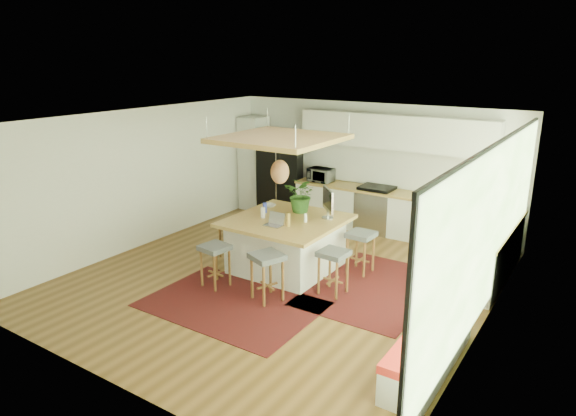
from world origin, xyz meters
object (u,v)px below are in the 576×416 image
Objects in this scene: monitor at (328,204)px; microwave at (321,173)px; island_plant at (302,199)px; island at (286,244)px; stool_near_right at (267,279)px; stool_right_back at (360,253)px; fridge at (281,176)px; stool_left_side at (232,239)px; stool_right_front at (333,273)px; laptop at (273,219)px; stool_near_left at (215,266)px.

monitor is 2.73m from microwave.
island_plant reaches higher than microwave.
island is 2.87× the size of island_plant.
stool_right_back is at bearing 67.28° from stool_near_right.
microwave is (1.08, -0.00, 0.19)m from fridge.
stool_near_right is 1.91m from stool_right_back.
island_plant reaches higher than stool_left_side.
stool_right_front is 1.01m from stool_right_back.
monitor is 1.06× the size of microwave.
fridge is 1.06× the size of island.
fridge reaches higher than stool_left_side.
laptop is (1.99, -3.18, 0.12)m from fridge.
stool_right_back is 3.07m from microwave.
stool_right_back is 1.67m from laptop.
island_plant is at bearing 104.01° from stool_near_right.
microwave is 2.42m from island_plant.
island is 1.30m from stool_right_back.
island_plant reaches higher than stool_right_front.
stool_right_front is 0.99× the size of stool_right_back.
fridge is at bearing 121.29° from stool_near_right.
fridge is 4.50m from stool_right_front.
island is 2.42× the size of stool_near_right.
island is at bearing -97.06° from monitor.
microwave is at bearing 107.85° from island.
microwave is at bearing 122.87° from stool_right_front.
stool_right_front is 3.85m from microwave.
stool_near_left is 2.23× the size of laptop.
monitor reaches higher than island_plant.
laptop is (0.02, -0.43, 0.58)m from island.
stool_near_right is at bearing -70.25° from island.
island is 2.65× the size of stool_left_side.
island_plant is (-0.02, 0.93, 0.13)m from laptop.
stool_near_right is 1.04× the size of stool_right_back.
island_plant reaches higher than island.
stool_near_left is at bearing -108.47° from island_plant.
stool_near_left is 2.19m from monitor.
stool_left_side is (-0.58, 1.14, 0.00)m from stool_near_left.
stool_right_front is (1.17, -0.42, -0.11)m from island.
island is 2.96m from microwave.
stool_near_right is (2.39, -3.93, -0.57)m from fridge.
stool_left_side is at bearing -117.34° from monitor.
stool_near_right reaches higher than stool_near_left.
fridge reaches higher than monitor.
monitor is at bearing -55.01° from microwave.
stool_right_back is (3.12, -2.17, -0.57)m from fridge.
island_plant is at bearing -66.27° from fridge.
microwave is at bearing 84.54° from stool_left_side.
stool_near_right is at bearing -62.41° from laptop.
monitor is at bearing 17.09° from stool_left_side.
stool_near_left is at bearing -82.81° from microwave.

